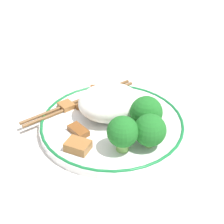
{
  "coord_description": "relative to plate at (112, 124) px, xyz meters",
  "views": [
    {
      "loc": [
        -0.11,
        -0.47,
        0.37
      ],
      "look_at": [
        0.0,
        0.0,
        0.03
      ],
      "focal_mm": 60.0,
      "sensor_mm": 36.0,
      "label": 1
    }
  ],
  "objects": [
    {
      "name": "ground_plane",
      "position": [
        0.0,
        0.0,
        -0.01
      ],
      "size": [
        3.0,
        3.0,
        0.0
      ],
      "primitive_type": "plane",
      "color": "silver"
    },
    {
      "name": "plate",
      "position": [
        0.0,
        0.0,
        0.0
      ],
      "size": [
        0.23,
        0.23,
        0.01
      ],
      "color": "white",
      "rests_on": "ground_plane"
    },
    {
      "name": "rice_mound",
      "position": [
        -0.0,
        0.02,
        0.03
      ],
      "size": [
        0.1,
        0.09,
        0.05
      ],
      "color": "white",
      "rests_on": "plate"
    },
    {
      "name": "broccoli_back_left",
      "position": [
        -0.0,
        -0.07,
        0.04
      ],
      "size": [
        0.05,
        0.05,
        0.06
      ],
      "color": "#7FB756",
      "rests_on": "plate"
    },
    {
      "name": "broccoli_back_center",
      "position": [
        0.04,
        -0.07,
        0.03
      ],
      "size": [
        0.05,
        0.05,
        0.05
      ],
      "color": "#7FB756",
      "rests_on": "plate"
    },
    {
      "name": "broccoli_back_right",
      "position": [
        0.05,
        -0.03,
        0.03
      ],
      "size": [
        0.05,
        0.05,
        0.06
      ],
      "color": "#7FB756",
      "rests_on": "plate"
    },
    {
      "name": "meat_near_front",
      "position": [
        -0.01,
        0.09,
        0.01
      ],
      "size": [
        0.03,
        0.03,
        0.01
      ],
      "color": "brown",
      "rests_on": "plate"
    },
    {
      "name": "meat_near_left",
      "position": [
        -0.07,
        0.06,
        0.01
      ],
      "size": [
        0.03,
        0.03,
        0.01
      ],
      "color": "#9E6633",
      "rests_on": "plate"
    },
    {
      "name": "meat_near_right",
      "position": [
        -0.03,
        0.05,
        0.01
      ],
      "size": [
        0.04,
        0.04,
        0.01
      ],
      "color": "brown",
      "rests_on": "plate"
    },
    {
      "name": "meat_near_back",
      "position": [
        -0.06,
        -0.02,
        0.01
      ],
      "size": [
        0.03,
        0.04,
        0.01
      ],
      "color": "brown",
      "rests_on": "plate"
    },
    {
      "name": "meat_on_rice_edge",
      "position": [
        -0.06,
        -0.05,
        0.01
      ],
      "size": [
        0.04,
        0.04,
        0.01
      ],
      "color": "#9E6633",
      "rests_on": "plate"
    },
    {
      "name": "chopsticks",
      "position": [
        -0.04,
        0.07,
        0.01
      ],
      "size": [
        0.21,
        0.1,
        0.01
      ],
      "color": "brown",
      "rests_on": "plate"
    }
  ]
}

